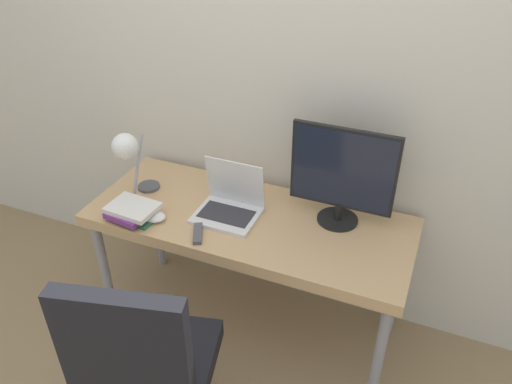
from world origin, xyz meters
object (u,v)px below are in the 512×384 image
object	(u,v)px
monitor	(343,174)
game_controller	(152,216)
desk_lamp	(128,151)
office_chair	(143,363)
laptop	(229,204)
book_stack	(132,211)

from	to	relation	value
monitor	game_controller	distance (m)	0.94
desk_lamp	game_controller	xyz separation A→B (m)	(0.17, -0.11, -0.27)
office_chair	desk_lamp	bearing A→B (deg)	124.57
monitor	game_controller	size ratio (longest dim) A/B	3.50
office_chair	monitor	bearing A→B (deg)	63.48
laptop	book_stack	bearing A→B (deg)	-153.31
book_stack	monitor	bearing A→B (deg)	21.28
laptop	office_chair	xyz separation A→B (m)	(0.02, -0.84, -0.21)
monitor	office_chair	world-z (taller)	monitor
monitor	book_stack	xyz separation A→B (m)	(-0.94, -0.37, -0.23)
office_chair	game_controller	world-z (taller)	office_chair
monitor	game_controller	bearing A→B (deg)	-157.85
laptop	monitor	bearing A→B (deg)	16.47
monitor	office_chair	distance (m)	1.18
laptop	office_chair	bearing A→B (deg)	-88.70
monitor	book_stack	world-z (taller)	monitor
laptop	office_chair	world-z (taller)	office_chair
office_chair	book_stack	world-z (taller)	office_chair
laptop	desk_lamp	size ratio (longest dim) A/B	0.79
laptop	office_chair	size ratio (longest dim) A/B	0.29
monitor	laptop	bearing A→B (deg)	-163.53
desk_lamp	book_stack	xyz separation A→B (m)	(0.08, -0.13, -0.25)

